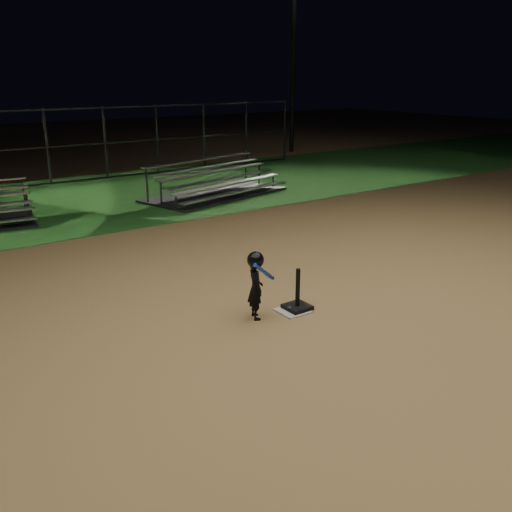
# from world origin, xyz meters

# --- Properties ---
(ground) EXTENTS (80.00, 80.00, 0.00)m
(ground) POSITION_xyz_m (0.00, 0.00, 0.00)
(ground) COLOR #A27F49
(ground) RESTS_ON ground
(grass_strip) EXTENTS (60.00, 8.00, 0.01)m
(grass_strip) POSITION_xyz_m (0.00, 10.00, 0.01)
(grass_strip) COLOR #1D531B
(grass_strip) RESTS_ON ground
(home_plate) EXTENTS (0.45, 0.45, 0.02)m
(home_plate) POSITION_xyz_m (0.00, 0.00, 0.01)
(home_plate) COLOR beige
(home_plate) RESTS_ON ground
(batting_tee) EXTENTS (0.38, 0.38, 0.67)m
(batting_tee) POSITION_xyz_m (0.09, 0.00, 0.14)
(batting_tee) COLOR black
(batting_tee) RESTS_ON home_plate
(child_batter) EXTENTS (0.53, 0.49, 1.06)m
(child_batter) POSITION_xyz_m (-0.61, 0.14, 0.56)
(child_batter) COLOR black
(child_batter) RESTS_ON ground
(bleacher_right) EXTENTS (4.75, 3.12, 1.07)m
(bleacher_right) POSITION_xyz_m (3.59, 8.21, 0.22)
(bleacher_right) COLOR #B6B7BC
(bleacher_right) RESTS_ON ground
(backstop_fence) EXTENTS (20.08, 0.08, 2.50)m
(backstop_fence) POSITION_xyz_m (0.00, 13.00, 1.25)
(backstop_fence) COLOR #38383D
(backstop_fence) RESTS_ON ground
(light_pole_right) EXTENTS (0.90, 0.53, 8.30)m
(light_pole_right) POSITION_xyz_m (12.00, 14.94, 4.95)
(light_pole_right) COLOR #2D2D30
(light_pole_right) RESTS_ON ground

